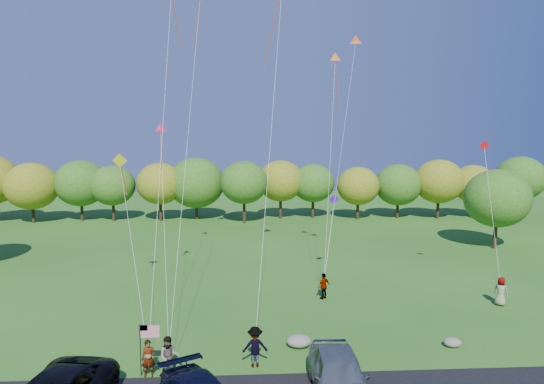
{
  "coord_description": "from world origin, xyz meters",
  "views": [
    {
      "loc": [
        0.56,
        -21.31,
        10.56
      ],
      "look_at": [
        2.12,
        6.0,
        7.35
      ],
      "focal_mm": 32.0,
      "sensor_mm": 36.0,
      "label": 1
    }
  ],
  "objects": [
    {
      "name": "boulder_far",
      "position": [
        10.94,
        1.38,
        0.23
      ],
      "size": [
        0.89,
        0.74,
        0.46
      ],
      "primitive_type": "ellipsoid",
      "color": "slate",
      "rests_on": "ground"
    },
    {
      "name": "flag_assembly",
      "position": [
        -3.8,
        -0.7,
        1.75
      ],
      "size": [
        0.87,
        0.56,
        2.35
      ],
      "color": "black",
      "rests_on": "ground"
    },
    {
      "name": "treeline",
      "position": [
        1.38,
        36.55,
        4.71
      ],
      "size": [
        74.96,
        28.09,
        8.1
      ],
      "color": "#3A2715",
      "rests_on": "ground"
    },
    {
      "name": "flyer_a",
      "position": [
        -3.7,
        -0.8,
        0.83
      ],
      "size": [
        0.67,
        0.51,
        1.66
      ],
      "primitive_type": "imported",
      "rotation": [
        0.0,
        0.0,
        0.2
      ],
      "color": "#4C4C59",
      "rests_on": "ground"
    },
    {
      "name": "boulder_near",
      "position": [
        3.24,
        1.78,
        0.31
      ],
      "size": [
        1.25,
        0.98,
        0.63
      ],
      "primitive_type": "ellipsoid",
      "color": "gray",
      "rests_on": "ground"
    },
    {
      "name": "ground",
      "position": [
        0.0,
        0.0,
        0.0
      ],
      "size": [
        140.0,
        140.0,
        0.0
      ],
      "primitive_type": "plane",
      "color": "#2A5F1B",
      "rests_on": "ground"
    },
    {
      "name": "flyer_c",
      "position": [
        0.99,
        -0.1,
        0.94
      ],
      "size": [
        1.25,
        0.77,
        1.88
      ],
      "primitive_type": "imported",
      "rotation": [
        0.0,
        0.0,
        3.21
      ],
      "color": "#4C4C59",
      "rests_on": "ground"
    },
    {
      "name": "minivan_silver",
      "position": [
        4.3,
        -3.07,
        0.98
      ],
      "size": [
        2.33,
        5.46,
        1.84
      ],
      "primitive_type": "imported",
      "rotation": [
        0.0,
        0.0,
        -0.03
      ],
      "color": "gray",
      "rests_on": "asphalt_lane"
    },
    {
      "name": "flyer_b",
      "position": [
        -2.81,
        -0.8,
        0.9
      ],
      "size": [
        0.9,
        0.72,
        1.8
      ],
      "primitive_type": "imported",
      "rotation": [
        0.0,
        0.0,
        0.04
      ],
      "color": "#4C4C59",
      "rests_on": "ground"
    },
    {
      "name": "flyer_d",
      "position": [
        5.66,
        8.88,
        0.85
      ],
      "size": [
        1.04,
        0.95,
        1.71
      ],
      "primitive_type": "imported",
      "rotation": [
        0.0,
        0.0,
        3.82
      ],
      "color": "#4C4C59",
      "rests_on": "ground"
    },
    {
      "name": "kites_aloft",
      "position": [
        1.65,
        11.63,
        17.53
      ],
      "size": [
        24.15,
        7.43,
        16.95
      ],
      "color": "#FF1C3E",
      "rests_on": "ground"
    },
    {
      "name": "flyer_e",
      "position": [
        16.47,
        7.05,
        0.9
      ],
      "size": [
        1.02,
        1.02,
        1.79
      ],
      "primitive_type": "imported",
      "rotation": [
        0.0,
        0.0,
        2.36
      ],
      "color": "#4C4C59",
      "rests_on": "ground"
    }
  ]
}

